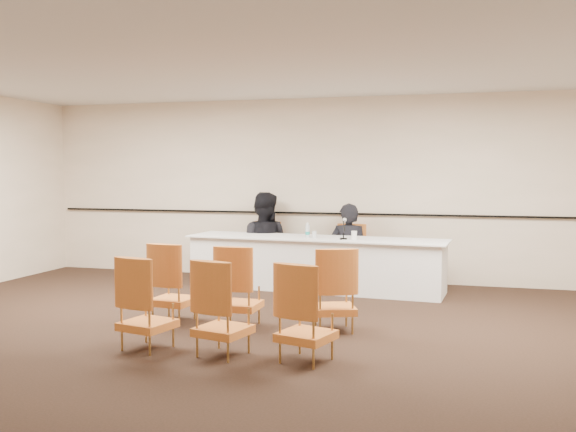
{
  "coord_description": "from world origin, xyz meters",
  "views": [
    {
      "loc": [
        2.27,
        -6.38,
        1.79
      ],
      "look_at": [
        -0.26,
        2.6,
        1.14
      ],
      "focal_mm": 40.0,
      "sensor_mm": 36.0,
      "label": 1
    }
  ],
  "objects_px": {
    "panel_table": "(315,263)",
    "microphone": "(344,229)",
    "panelist_second_chair": "(263,251)",
    "aud_chair_back_left": "(147,302)",
    "panelist_main_chair": "(348,255)",
    "aud_chair_back_mid": "(223,307)",
    "aud_chair_front_right": "(334,289)",
    "aud_chair_front_left": "(173,282)",
    "coffee_cup": "(354,235)",
    "aud_chair_back_right": "(306,312)",
    "panelist_second": "(263,249)",
    "aud_chair_front_mid": "(239,286)",
    "drinking_glass": "(314,234)",
    "water_bottle": "(308,230)",
    "panelist_main": "(348,258)"
  },
  "relations": [
    {
      "from": "microphone",
      "to": "aud_chair_front_right",
      "type": "distance_m",
      "value": 2.31
    },
    {
      "from": "panel_table",
      "to": "panelist_main_chair",
      "type": "distance_m",
      "value": 0.69
    },
    {
      "from": "panel_table",
      "to": "aud_chair_back_right",
      "type": "relative_size",
      "value": 4.17
    },
    {
      "from": "aud_chair_front_right",
      "to": "aud_chair_back_mid",
      "type": "distance_m",
      "value": 1.5
    },
    {
      "from": "aud_chair_front_left",
      "to": "aud_chair_front_right",
      "type": "distance_m",
      "value": 1.94
    },
    {
      "from": "aud_chair_back_mid",
      "to": "panelist_second_chair",
      "type": "bearing_deg",
      "value": 116.38
    },
    {
      "from": "panelist_main",
      "to": "aud_chair_front_left",
      "type": "xyz_separation_m",
      "value": [
        -1.56,
        -3.04,
        0.05
      ]
    },
    {
      "from": "panelist_second_chair",
      "to": "aud_chair_back_right",
      "type": "bearing_deg",
      "value": -63.06
    },
    {
      "from": "aud_chair_back_mid",
      "to": "water_bottle",
      "type": "bearing_deg",
      "value": 104.55
    },
    {
      "from": "panelist_second_chair",
      "to": "aud_chair_back_left",
      "type": "xyz_separation_m",
      "value": [
        0.17,
        -4.31,
        0.0
      ]
    },
    {
      "from": "aud_chair_front_mid",
      "to": "aud_chair_back_right",
      "type": "distance_m",
      "value": 1.55
    },
    {
      "from": "aud_chair_front_left",
      "to": "aud_chair_back_left",
      "type": "xyz_separation_m",
      "value": [
        0.27,
        -1.16,
        0.0
      ]
    },
    {
      "from": "panel_table",
      "to": "panelist_main",
      "type": "bearing_deg",
      "value": 57.61
    },
    {
      "from": "microphone",
      "to": "aud_chair_back_mid",
      "type": "bearing_deg",
      "value": -104.19
    },
    {
      "from": "panel_table",
      "to": "panelist_second_chair",
      "type": "bearing_deg",
      "value": 151.9
    },
    {
      "from": "water_bottle",
      "to": "drinking_glass",
      "type": "bearing_deg",
      "value": -15.0
    },
    {
      "from": "aud_chair_front_right",
      "to": "aud_chair_back_right",
      "type": "relative_size",
      "value": 1.0
    },
    {
      "from": "panelist_main_chair",
      "to": "aud_chair_back_mid",
      "type": "height_order",
      "value": "same"
    },
    {
      "from": "coffee_cup",
      "to": "aud_chair_back_right",
      "type": "distance_m",
      "value": 3.47
    },
    {
      "from": "aud_chair_back_left",
      "to": "panelist_main_chair",
      "type": "bearing_deg",
      "value": 85.87
    },
    {
      "from": "aud_chair_front_mid",
      "to": "panelist_second",
      "type": "bearing_deg",
      "value": 103.1
    },
    {
      "from": "aud_chair_back_left",
      "to": "aud_chair_back_mid",
      "type": "xyz_separation_m",
      "value": [
        0.82,
        -0.01,
        0.0
      ]
    },
    {
      "from": "panel_table",
      "to": "panelist_second",
      "type": "relative_size",
      "value": 2.11
    },
    {
      "from": "water_bottle",
      "to": "panel_table",
      "type": "bearing_deg",
      "value": 1.55
    },
    {
      "from": "panelist_main_chair",
      "to": "aud_chair_front_left",
      "type": "height_order",
      "value": "same"
    },
    {
      "from": "panelist_main",
      "to": "aud_chair_back_right",
      "type": "height_order",
      "value": "panelist_main"
    },
    {
      "from": "panel_table",
      "to": "water_bottle",
      "type": "distance_m",
      "value": 0.52
    },
    {
      "from": "panelist_second",
      "to": "water_bottle",
      "type": "xyz_separation_m",
      "value": [
        0.92,
        -0.66,
        0.39
      ]
    },
    {
      "from": "panel_table",
      "to": "aud_chair_front_left",
      "type": "relative_size",
      "value": 4.17
    },
    {
      "from": "aud_chair_back_mid",
      "to": "aud_chair_front_right",
      "type": "bearing_deg",
      "value": 69.5
    },
    {
      "from": "panelist_main_chair",
      "to": "panelist_second",
      "type": "relative_size",
      "value": 0.51
    },
    {
      "from": "microphone",
      "to": "aud_chair_front_right",
      "type": "height_order",
      "value": "microphone"
    },
    {
      "from": "drinking_glass",
      "to": "aud_chair_front_right",
      "type": "relative_size",
      "value": 0.11
    },
    {
      "from": "aud_chair_front_left",
      "to": "aud_chair_back_mid",
      "type": "relative_size",
      "value": 1.0
    },
    {
      "from": "microphone",
      "to": "aud_chair_front_mid",
      "type": "height_order",
      "value": "microphone"
    },
    {
      "from": "panel_table",
      "to": "microphone",
      "type": "bearing_deg",
      "value": -17.52
    },
    {
      "from": "drinking_glass",
      "to": "aud_chair_front_left",
      "type": "xyz_separation_m",
      "value": [
        -1.14,
        -2.46,
        -0.37
      ]
    },
    {
      "from": "panelist_second_chair",
      "to": "microphone",
      "type": "xyz_separation_m",
      "value": [
        1.51,
        -0.84,
        0.48
      ]
    },
    {
      "from": "aud_chair_back_mid",
      "to": "aud_chair_back_right",
      "type": "xyz_separation_m",
      "value": [
        0.83,
        0.02,
        0.0
      ]
    },
    {
      "from": "panelist_second",
      "to": "panelist_second_chair",
      "type": "relative_size",
      "value": 1.98
    },
    {
      "from": "coffee_cup",
      "to": "aud_chair_front_mid",
      "type": "distance_m",
      "value": 2.54
    },
    {
      "from": "drinking_glass",
      "to": "aud_chair_back_mid",
      "type": "distance_m",
      "value": 3.65
    },
    {
      "from": "panelist_second",
      "to": "panelist_second_chair",
      "type": "xyz_separation_m",
      "value": [
        0.0,
        0.0,
        -0.04
      ]
    },
    {
      "from": "aud_chair_front_right",
      "to": "panelist_second",
      "type": "bearing_deg",
      "value": 99.44
    },
    {
      "from": "panelist_second_chair",
      "to": "aud_chair_front_right",
      "type": "xyz_separation_m",
      "value": [
        1.83,
        -3.07,
        0.0
      ]
    },
    {
      "from": "aud_chair_back_left",
      "to": "aud_chair_back_right",
      "type": "xyz_separation_m",
      "value": [
        1.65,
        0.01,
        0.0
      ]
    },
    {
      "from": "aud_chair_front_left",
      "to": "aud_chair_front_mid",
      "type": "xyz_separation_m",
      "value": [
        0.85,
        -0.03,
        0.0
      ]
    },
    {
      "from": "aud_chair_front_left",
      "to": "panel_table",
      "type": "bearing_deg",
      "value": 70.57
    },
    {
      "from": "aud_chair_front_right",
      "to": "aud_chair_back_mid",
      "type": "relative_size",
      "value": 1.0
    },
    {
      "from": "microphone",
      "to": "panelist_main_chair",
      "type": "bearing_deg",
      "value": 88.89
    }
  ]
}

